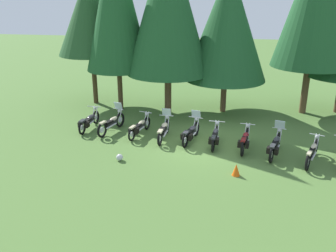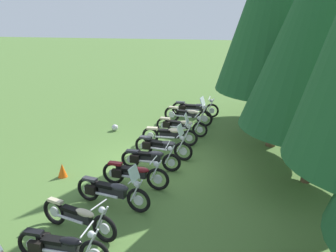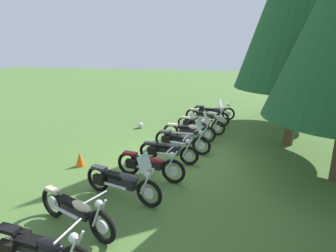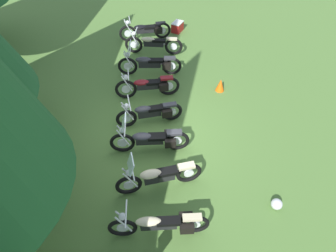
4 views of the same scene
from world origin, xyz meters
name	(u,v)px [view 4 (image 4 of 4)]	position (x,y,z in m)	size (l,w,h in m)	color
ground_plane	(155,135)	(0.00, 0.00, 0.00)	(80.00, 80.00, 0.00)	#4C7033
motorcycle_2	(161,224)	(-3.18, 0.69, 0.44)	(0.90, 2.32, 1.00)	black
motorcycle_3	(158,176)	(-1.89, 0.41, 0.48)	(0.72, 2.31, 1.36)	black
motorcycle_4	(151,139)	(-0.56, 0.27, 0.47)	(0.94, 2.28, 1.38)	black
motorcycle_5	(151,112)	(0.59, -0.02, 0.44)	(0.76, 2.16, 0.99)	black
motorcycle_6	(149,86)	(1.94, -0.29, 0.47)	(0.80, 2.26, 1.03)	black
motorcycle_7	(150,64)	(3.22, -0.68, 0.49)	(0.94, 2.37, 1.38)	black
motorcycle_8	(153,44)	(4.67, -1.16, 0.46)	(1.05, 2.29, 1.03)	black
motorcycle_9	(146,30)	(5.91, -1.16, 0.46)	(0.73, 2.30, 1.02)	black
picnic_cooler	(177,27)	(6.25, -2.74, 0.22)	(0.68, 0.68, 0.45)	red
traffic_cone	(220,85)	(1.53, -2.85, 0.24)	(0.32, 0.32, 0.48)	#EA590F
dropped_helmet	(277,204)	(-3.34, -2.29, 0.15)	(0.29, 0.29, 0.29)	silver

